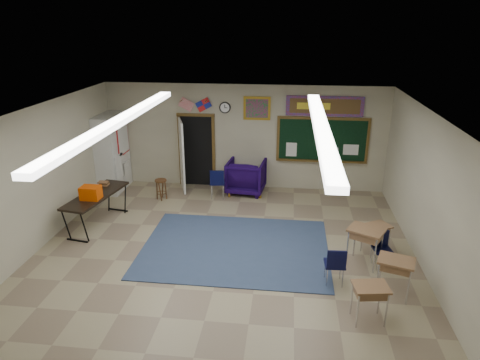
# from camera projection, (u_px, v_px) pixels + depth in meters

# --- Properties ---
(floor) EXTENTS (9.00, 9.00, 0.00)m
(floor) POSITION_uv_depth(u_px,v_px,m) (220.00, 267.00, 8.58)
(floor) COLOR gray
(floor) RESTS_ON ground
(back_wall) EXTENTS (8.00, 0.04, 3.00)m
(back_wall) POSITION_uv_depth(u_px,v_px,m) (244.00, 137.00, 12.24)
(back_wall) COLOR #B8B295
(back_wall) RESTS_ON floor
(left_wall) EXTENTS (0.04, 9.00, 3.00)m
(left_wall) POSITION_uv_depth(u_px,v_px,m) (20.00, 189.00, 8.49)
(left_wall) COLOR #B8B295
(left_wall) RESTS_ON floor
(right_wall) EXTENTS (0.04, 9.00, 3.00)m
(right_wall) POSITION_uv_depth(u_px,v_px,m) (440.00, 208.00, 7.62)
(right_wall) COLOR #B8B295
(right_wall) RESTS_ON floor
(ceiling) EXTENTS (8.00, 9.00, 0.04)m
(ceiling) POSITION_uv_depth(u_px,v_px,m) (218.00, 120.00, 7.53)
(ceiling) COLOR beige
(ceiling) RESTS_ON back_wall
(area_rug) EXTENTS (4.00, 3.00, 0.02)m
(area_rug) POSITION_uv_depth(u_px,v_px,m) (235.00, 247.00, 9.30)
(area_rug) COLOR #313F5D
(area_rug) RESTS_ON floor
(fluorescent_strips) EXTENTS (3.86, 6.00, 0.10)m
(fluorescent_strips) POSITION_uv_depth(u_px,v_px,m) (218.00, 123.00, 7.55)
(fluorescent_strips) COLOR white
(fluorescent_strips) RESTS_ON ceiling
(doorway) EXTENTS (1.10, 0.89, 2.16)m
(doorway) POSITION_uv_depth(u_px,v_px,m) (193.00, 152.00, 12.42)
(doorway) COLOR black
(doorway) RESTS_ON back_wall
(chalkboard) EXTENTS (2.55, 0.14, 1.30)m
(chalkboard) POSITION_uv_depth(u_px,v_px,m) (322.00, 141.00, 11.98)
(chalkboard) COLOR brown
(chalkboard) RESTS_ON back_wall
(bulletin_board) EXTENTS (2.10, 0.05, 0.55)m
(bulletin_board) POSITION_uv_depth(u_px,v_px,m) (325.00, 106.00, 11.63)
(bulletin_board) COLOR #B21E0F
(bulletin_board) RESTS_ON back_wall
(framed_art_print) EXTENTS (0.75, 0.05, 0.65)m
(framed_art_print) POSITION_uv_depth(u_px,v_px,m) (257.00, 108.00, 11.87)
(framed_art_print) COLOR #A27A1F
(framed_art_print) RESTS_ON back_wall
(wall_clock) EXTENTS (0.32, 0.05, 0.32)m
(wall_clock) POSITION_uv_depth(u_px,v_px,m) (225.00, 108.00, 11.97)
(wall_clock) COLOR black
(wall_clock) RESTS_ON back_wall
(wall_flags) EXTENTS (1.16, 0.06, 0.70)m
(wall_flags) POSITION_uv_depth(u_px,v_px,m) (195.00, 102.00, 11.99)
(wall_flags) COLOR red
(wall_flags) RESTS_ON back_wall
(storage_cabinet) EXTENTS (0.59, 1.25, 2.20)m
(storage_cabinet) POSITION_uv_depth(u_px,v_px,m) (113.00, 153.00, 12.18)
(storage_cabinet) COLOR silver
(storage_cabinet) RESTS_ON floor
(wingback_armchair) EXTENTS (1.12, 1.15, 0.95)m
(wingback_armchair) POSITION_uv_depth(u_px,v_px,m) (246.00, 176.00, 12.17)
(wingback_armchair) COLOR #140534
(wingback_armchair) RESTS_ON floor
(student_chair_reading) EXTENTS (0.46, 0.46, 0.85)m
(student_chair_reading) POSITION_uv_depth(u_px,v_px,m) (218.00, 183.00, 11.81)
(student_chair_reading) COLOR black
(student_chair_reading) RESTS_ON floor
(student_chair_desk_a) EXTENTS (0.41, 0.41, 0.78)m
(student_chair_desk_a) POSITION_uv_depth(u_px,v_px,m) (335.00, 265.00, 7.93)
(student_chair_desk_a) COLOR black
(student_chair_desk_a) RESTS_ON floor
(student_chair_desk_b) EXTENTS (0.43, 0.43, 0.73)m
(student_chair_desk_b) POSITION_uv_depth(u_px,v_px,m) (382.00, 251.00, 8.47)
(student_chair_desk_b) COLOR black
(student_chair_desk_b) RESTS_ON floor
(student_desk_front_left) EXTENTS (0.82, 0.75, 0.79)m
(student_desk_front_left) POSITION_uv_depth(u_px,v_px,m) (365.00, 245.00, 8.53)
(student_desk_front_left) COLOR brown
(student_desk_front_left) RESTS_ON floor
(student_desk_front_right) EXTENTS (0.66, 0.62, 0.64)m
(student_desk_front_right) POSITION_uv_depth(u_px,v_px,m) (376.00, 237.00, 8.99)
(student_desk_front_right) COLOR brown
(student_desk_front_right) RESTS_ON floor
(student_desk_back_left) EXTENTS (0.61, 0.50, 0.67)m
(student_desk_back_left) POSITION_uv_depth(u_px,v_px,m) (369.00, 301.00, 6.93)
(student_desk_back_left) COLOR brown
(student_desk_back_left) RESTS_ON floor
(student_desk_back_right) EXTENTS (0.73, 0.63, 0.73)m
(student_desk_back_right) POSITION_uv_depth(u_px,v_px,m) (394.00, 276.00, 7.56)
(student_desk_back_right) COLOR brown
(student_desk_back_right) RESTS_ON floor
(folding_table) EXTENTS (0.95, 2.01, 1.10)m
(folding_table) POSITION_uv_depth(u_px,v_px,m) (97.00, 209.00, 10.18)
(folding_table) COLOR black
(folding_table) RESTS_ON floor
(wooden_stool) EXTENTS (0.32, 0.32, 0.57)m
(wooden_stool) POSITION_uv_depth(u_px,v_px,m) (161.00, 189.00, 11.73)
(wooden_stool) COLOR #553419
(wooden_stool) RESTS_ON floor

